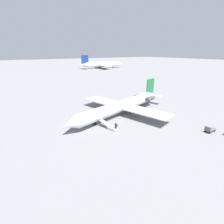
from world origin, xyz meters
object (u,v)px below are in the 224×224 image
airplane_taxiing_distant (102,64)px  passenger (116,126)px  boarding_stairs (111,127)px  luggage_cart (210,130)px  airplane_main (123,105)px

airplane_taxiing_distant → passenger: airplane_taxiing_distant is taller
airplane_taxiing_distant → passenger: size_ratio=21.88×
airplane_taxiing_distant → boarding_stairs: 121.25m
passenger → luggage_cart: passenger is taller
boarding_stairs → passenger: bearing=-178.2°
boarding_stairs → luggage_cart: (-14.40, 10.92, 0.09)m
airplane_main → passenger: airplane_main is taller
airplane_main → passenger: (6.66, 6.89, -1.02)m
boarding_stairs → luggage_cart: bearing=-141.7°
boarding_stairs → passenger: passenger is taller
airplane_taxiing_distant → boarding_stairs: bearing=-111.1°
passenger → airplane_main: bearing=-58.5°
airplane_main → luggage_cart: (-7.40, 16.68, -1.57)m
airplane_main → passenger: size_ratio=17.30×
airplane_main → boarding_stairs: airplane_main is taller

